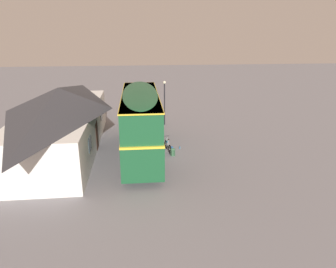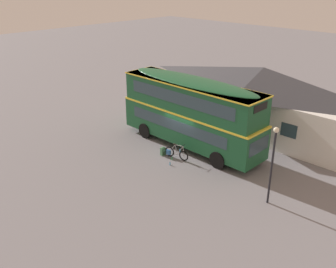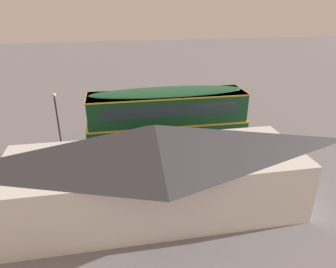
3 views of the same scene
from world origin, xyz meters
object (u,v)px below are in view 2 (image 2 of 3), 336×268
(double_decker_bus, at_px, (191,110))
(street_lamp, at_px, (273,157))
(backpack_on_ground, at_px, (163,151))
(water_bottle_blue_sports, at_px, (170,164))
(touring_bicycle, at_px, (176,153))
(water_bottle_green_metal, at_px, (172,158))

(double_decker_bus, height_order, street_lamp, double_decker_bus)
(backpack_on_ground, distance_m, water_bottle_blue_sports, 1.49)
(backpack_on_ground, bearing_deg, water_bottle_blue_sports, -27.48)
(backpack_on_ground, xyz_separation_m, water_bottle_blue_sports, (1.31, -0.68, -0.19))
(double_decker_bus, height_order, water_bottle_blue_sports, double_decker_bus)
(backpack_on_ground, bearing_deg, touring_bicycle, 15.03)
(touring_bicycle, bearing_deg, backpack_on_ground, -164.97)
(water_bottle_blue_sports, bearing_deg, water_bottle_green_metal, 125.10)
(touring_bicycle, height_order, water_bottle_blue_sports, touring_bicycle)
(double_decker_bus, xyz_separation_m, touring_bicycle, (0.56, -2.04, -2.27))
(double_decker_bus, relative_size, backpack_on_ground, 18.43)
(water_bottle_green_metal, xyz_separation_m, street_lamp, (6.94, 0.02, 2.55))
(water_bottle_green_metal, bearing_deg, touring_bicycle, 87.64)
(backpack_on_ground, relative_size, water_bottle_green_metal, 2.52)
(double_decker_bus, relative_size, touring_bicycle, 6.06)
(double_decker_bus, distance_m, water_bottle_green_metal, 3.52)
(water_bottle_green_metal, distance_m, street_lamp, 7.40)
(water_bottle_blue_sports, bearing_deg, touring_bicycle, 113.51)
(street_lamp, bearing_deg, touring_bicycle, 177.41)
(water_bottle_blue_sports, height_order, water_bottle_green_metal, water_bottle_green_metal)
(touring_bicycle, distance_m, street_lamp, 7.30)
(water_bottle_blue_sports, relative_size, street_lamp, 0.05)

